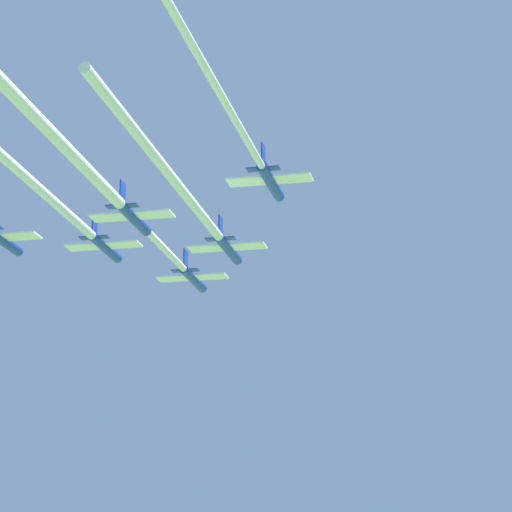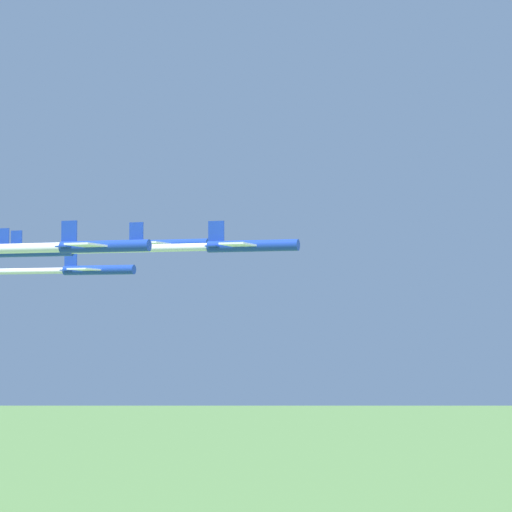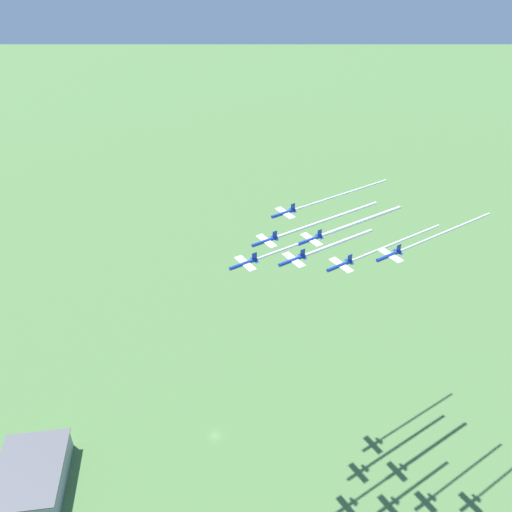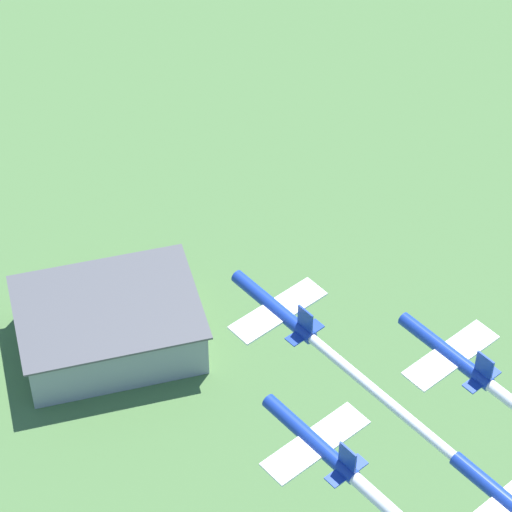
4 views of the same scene
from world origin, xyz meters
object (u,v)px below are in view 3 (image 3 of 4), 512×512
object	(u,v)px
jet_0	(245,263)
jet_5	(284,213)
jet_6	(390,255)
jet_4	(311,240)
hangar	(32,476)
jet_2	(266,241)
jet_1	(293,260)
jet_3	(341,265)

from	to	relation	value
jet_0	jet_5	bearing A→B (deg)	-59.53
jet_5	jet_6	xyz separation A→B (m)	(32.99, 31.98, -1.36)
jet_4	jet_6	xyz separation A→B (m)	(17.26, 24.53, 2.10)
hangar	jet_2	distance (m)	143.33
hangar	jet_4	bearing A→B (deg)	99.63
jet_5	jet_4	bearing A→B (deg)	180.00
jet_2	jet_5	world-z (taller)	jet_5
jet_1	jet_3	distance (m)	17.38
jet_2	jet_3	xyz separation A→B (m)	(17.26, 24.53, -1.48)
jet_0	jet_6	world-z (taller)	jet_6
jet_4	jet_1	bearing A→B (deg)	120.47
hangar	jet_4	world-z (taller)	jet_4
jet_2	jet_0	bearing A→B (deg)	120.47
jet_2	jet_4	size ratio (longest dim) A/B	1.00
jet_4	jet_5	xyz separation A→B (m)	(-15.73, -7.44, 3.45)
hangar	jet_0	bearing A→B (deg)	94.75
jet_2	jet_3	size ratio (longest dim) A/B	1.00
jet_1	jet_6	distance (m)	34.33
hangar	jet_0	world-z (taller)	jet_0
hangar	jet_1	world-z (taller)	jet_1
jet_0	jet_2	bearing A→B (deg)	-59.53
jet_6	jet_2	bearing A→B (deg)	40.36
jet_4	jet_5	size ratio (longest dim) A/B	1.00
jet_3	jet_4	world-z (taller)	jet_4
jet_6	jet_5	bearing A→B (deg)	18.78
jet_2	jet_5	bearing A→B (deg)	-59.53
hangar	jet_1	bearing A→B (deg)	93.23
jet_0	jet_5	xyz separation A→B (m)	(-28.38, 19.29, 3.39)
jet_3	jet_5	distance (m)	35.18
hangar	jet_3	size ratio (longest dim) A/B	3.41
jet_5	jet_3	bearing A→B (deg)	180.00
jet_1	jet_5	xyz separation A→B (m)	(-29.92, 2.20, 2.38)
jet_0	jet_3	bearing A→B (deg)	-120.47
jet_4	jet_6	size ratio (longest dim) A/B	1.00
jet_1	jet_5	distance (m)	30.09
hangar	jet_4	xyz separation A→B (m)	(-20.45, 120.54, 96.95)
jet_1	jet_2	world-z (taller)	jet_1
hangar	jet_0	size ratio (longest dim) A/B	3.41
jet_1	jet_3	bearing A→B (deg)	-120.47
jet_5	jet_2	bearing A→B (deg)	120.47
hangar	jet_1	size ratio (longest dim) A/B	3.41
jet_1	jet_6	world-z (taller)	jet_6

